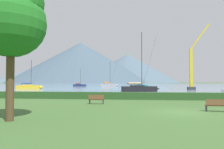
% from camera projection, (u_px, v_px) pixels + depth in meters
% --- Properties ---
extents(ground_plane, '(1000.00, 1000.00, 0.00)m').
position_uv_depth(ground_plane, '(180.00, 112.00, 16.19)').
color(ground_plane, '#3D602D').
extents(harbor_water, '(320.00, 246.00, 0.00)m').
position_uv_depth(harbor_water, '(142.00, 85.00, 152.11)').
color(harbor_water, slate).
rests_on(harbor_water, ground_plane).
extents(hedge_line, '(80.00, 1.20, 0.93)m').
position_uv_depth(hedge_line, '(163.00, 96.00, 27.12)').
color(hedge_line, '#284C23').
rests_on(hedge_line, ground_plane).
extents(sailboat_slip_0, '(8.51, 3.32, 9.27)m').
position_uv_depth(sailboat_slip_0, '(29.00, 87.00, 67.06)').
color(sailboat_slip_0, gold).
rests_on(sailboat_slip_0, harbor_water).
extents(sailboat_slip_1, '(9.16, 5.03, 13.86)m').
position_uv_depth(sailboat_slip_1, '(140.00, 88.00, 48.77)').
color(sailboat_slip_1, black).
rests_on(sailboat_slip_1, harbor_water).
extents(sailboat_slip_3, '(7.19, 3.11, 8.74)m').
position_uv_depth(sailboat_slip_3, '(80.00, 85.00, 105.85)').
color(sailboat_slip_3, navy).
rests_on(sailboat_slip_3, harbor_water).
extents(sailboat_slip_4, '(8.92, 2.90, 12.16)m').
position_uv_depth(sailboat_slip_4, '(109.00, 85.00, 105.76)').
color(sailboat_slip_4, '#9E9EA3').
rests_on(sailboat_slip_4, harbor_water).
extents(sailboat_slip_7, '(6.66, 2.82, 7.22)m').
position_uv_depth(sailboat_slip_7, '(141.00, 86.00, 93.21)').
color(sailboat_slip_7, '#19707A').
rests_on(sailboat_slip_7, harbor_water).
extents(park_bench_near_path, '(1.77, 0.63, 0.95)m').
position_uv_depth(park_bench_near_path, '(217.00, 105.00, 16.31)').
color(park_bench_near_path, brown).
rests_on(park_bench_near_path, ground_plane).
extents(park_bench_under_tree, '(1.59, 0.50, 0.95)m').
position_uv_depth(park_bench_under_tree, '(96.00, 99.00, 21.85)').
color(park_bench_under_tree, brown).
rests_on(park_bench_under_tree, ground_plane).
extents(park_tree, '(4.14, 4.14, 8.43)m').
position_uv_depth(park_tree, '(13.00, 19.00, 12.62)').
color(park_tree, '#4C3823').
rests_on(park_tree, ground_plane).
extents(dock_crane, '(6.21, 2.00, 18.86)m').
position_uv_depth(dock_crane, '(192.00, 71.00, 60.53)').
color(dock_crane, '#333338').
rests_on(dock_crane, ground_plane).
extents(distant_hill_west_ridge, '(201.23, 201.23, 36.41)m').
position_uv_depth(distant_hill_west_ridge, '(44.00, 74.00, 424.02)').
color(distant_hill_west_ridge, slate).
rests_on(distant_hill_west_ridge, ground_plane).
extents(distant_hill_central_peak, '(193.86, 193.86, 55.76)m').
position_uv_depth(distant_hill_central_peak, '(127.00, 68.00, 409.58)').
color(distant_hill_central_peak, '#4C6070').
rests_on(distant_hill_central_peak, ground_plane).
extents(distant_hill_east_ridge, '(244.47, 244.47, 70.83)m').
position_uv_depth(distant_hill_east_ridge, '(81.00, 63.00, 371.08)').
color(distant_hill_east_ridge, '#425666').
rests_on(distant_hill_east_ridge, ground_plane).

